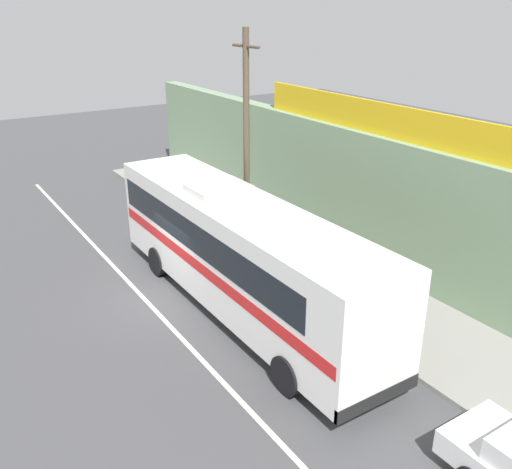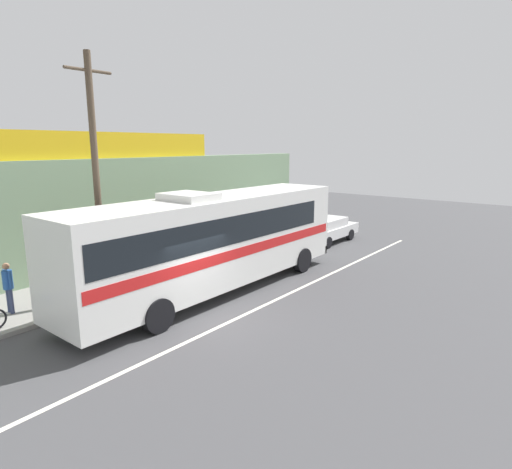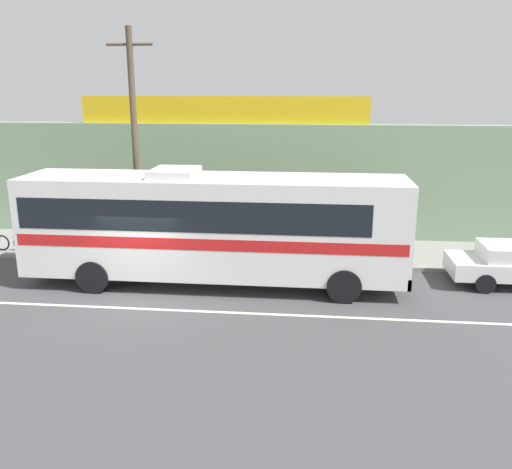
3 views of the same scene
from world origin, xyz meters
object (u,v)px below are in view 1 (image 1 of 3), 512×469
Objects in this scene: utility_pole at (246,145)px; motorcycle_red at (199,211)px; intercity_bus at (238,248)px; pedestrian_far_left at (237,205)px; motorcycle_orange at (178,198)px.

motorcycle_red is (-4.15, 0.12, -3.77)m from utility_pole.
pedestrian_far_left is (-5.73, 3.39, -0.98)m from intercity_bus.
motorcycle_orange is at bearing 165.83° from intercity_bus.
intercity_bus is at bearing -18.14° from motorcycle_red.
pedestrian_far_left is (1.52, 1.01, 0.52)m from motorcycle_red.
motorcycle_orange is at bearing 179.07° from utility_pole.
intercity_bus is 9.77m from motorcycle_orange.
motorcycle_orange is 2.11m from motorcycle_red.
motorcycle_orange is (-6.26, 0.10, -3.77)m from utility_pole.
pedestrian_far_left is at bearing 33.65° from motorcycle_red.
utility_pole is at bearing 143.92° from intercity_bus.
intercity_bus is 4.46m from utility_pole.
motorcycle_orange is 3.81m from pedestrian_far_left.
intercity_bus reaches higher than pedestrian_far_left.
motorcycle_red is at bearing 178.39° from utility_pole.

